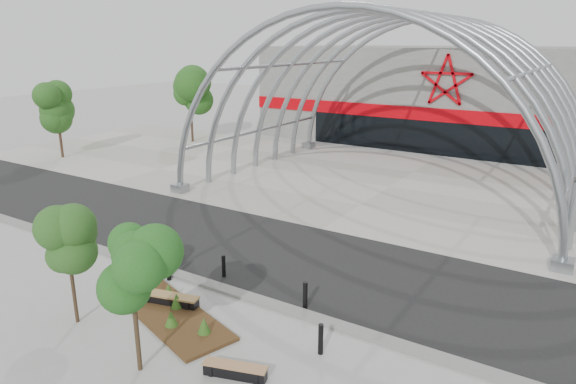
% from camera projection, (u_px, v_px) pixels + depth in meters
% --- Properties ---
extents(ground, '(140.00, 140.00, 0.00)m').
position_uv_depth(ground, '(229.00, 288.00, 18.47)').
color(ground, '#9B9B96').
rests_on(ground, ground).
extents(road, '(140.00, 7.00, 0.02)m').
position_uv_depth(road, '(282.00, 255.00, 21.30)').
color(road, black).
rests_on(road, ground).
extents(forecourt, '(60.00, 17.00, 0.04)m').
position_uv_depth(forecourt, '(389.00, 187.00, 31.02)').
color(forecourt, '#A19D91').
rests_on(forecourt, ground).
extents(kerb, '(60.00, 0.50, 0.12)m').
position_uv_depth(kerb, '(224.00, 289.00, 18.25)').
color(kerb, slate).
rests_on(kerb, ground).
extents(arena_building, '(34.00, 15.24, 8.00)m').
position_uv_depth(arena_building, '(469.00, 95.00, 44.44)').
color(arena_building, slate).
rests_on(arena_building, ground).
extents(vault_canopy, '(20.80, 15.80, 20.36)m').
position_uv_depth(vault_canopy, '(389.00, 187.00, 31.02)').
color(vault_canopy, gray).
rests_on(vault_canopy, ground).
extents(planting_bed, '(6.10, 3.49, 0.62)m').
position_uv_depth(planting_bed, '(166.00, 307.00, 16.86)').
color(planting_bed, '#3A2913').
rests_on(planting_bed, ground).
extents(signal_pole, '(0.17, 0.66, 4.70)m').
position_uv_depth(signal_pole, '(571.00, 208.00, 19.38)').
color(signal_pole, gray).
rests_on(signal_pole, ground).
extents(street_tree_0, '(1.56, 1.56, 3.57)m').
position_uv_depth(street_tree_0, '(68.00, 247.00, 15.53)').
color(street_tree_0, black).
rests_on(street_tree_0, ground).
extents(street_tree_1, '(1.60, 1.60, 3.79)m').
position_uv_depth(street_tree_1, '(132.00, 278.00, 13.14)').
color(street_tree_1, black).
rests_on(street_tree_1, ground).
extents(bench_0, '(2.11, 0.93, 0.43)m').
position_uv_depth(bench_0, '(170.00, 301.00, 17.14)').
color(bench_0, black).
rests_on(bench_0, ground).
extents(bench_1, '(1.78, 0.88, 0.37)m').
position_uv_depth(bench_1, '(235.00, 371.00, 13.55)').
color(bench_1, black).
rests_on(bench_1, ground).
extents(bollard_0, '(0.17, 0.17, 1.05)m').
position_uv_depth(bollard_0, '(168.00, 267.00, 18.94)').
color(bollard_0, black).
rests_on(bollard_0, ground).
extents(bollard_1, '(0.18, 0.18, 1.10)m').
position_uv_depth(bollard_1, '(160.00, 268.00, 18.83)').
color(bollard_1, black).
rests_on(bollard_1, ground).
extents(bollard_2, '(0.14, 0.14, 0.88)m').
position_uv_depth(bollard_2, '(224.00, 266.00, 19.20)').
color(bollard_2, black).
rests_on(bollard_2, ground).
extents(bollard_3, '(0.15, 0.15, 0.96)m').
position_uv_depth(bollard_3, '(305.00, 295.00, 16.92)').
color(bollard_3, black).
rests_on(bollard_3, ground).
extents(bollard_4, '(0.15, 0.15, 0.94)m').
position_uv_depth(bollard_4, '(321.00, 339.00, 14.47)').
color(bollard_4, black).
rests_on(bollard_4, ground).
extents(bg_tree_0, '(3.00, 3.00, 6.45)m').
position_uv_depth(bg_tree_0, '(190.00, 88.00, 43.59)').
color(bg_tree_0, black).
rests_on(bg_tree_0, ground).
extents(bg_tree_2, '(2.55, 2.55, 5.38)m').
position_uv_depth(bg_tree_2, '(56.00, 106.00, 37.76)').
color(bg_tree_2, '#311D13').
rests_on(bg_tree_2, ground).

